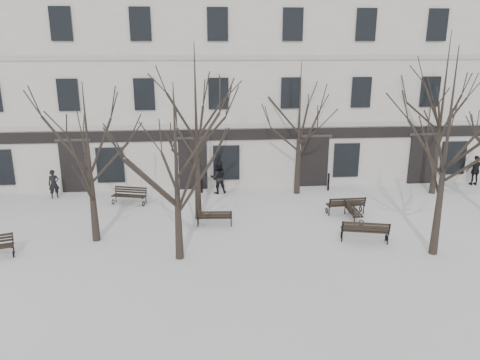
{
  "coord_description": "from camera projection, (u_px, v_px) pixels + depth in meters",
  "views": [
    {
      "loc": [
        -3.01,
        -17.86,
        8.06
      ],
      "look_at": [
        -1.24,
        3.0,
        1.91
      ],
      "focal_mm": 35.0,
      "sensor_mm": 36.0,
      "label": 1
    }
  ],
  "objects": [
    {
      "name": "tree_0",
      "position": [
        88.0,
        145.0,
        18.7
      ],
      "size": [
        4.65,
        4.65,
        6.64
      ],
      "color": "black",
      "rests_on": "ground"
    },
    {
      "name": "bench_5",
      "position": [
        352.0,
        211.0,
        22.07
      ],
      "size": [
        0.63,
        1.65,
        0.82
      ],
      "rotation": [
        0.0,
        0.0,
        1.55
      ],
      "color": "black",
      "rests_on": "ground"
    },
    {
      "name": "bollard_a",
      "position": [
        202.0,
        183.0,
        26.01
      ],
      "size": [
        0.13,
        0.13,
        1.05
      ],
      "color": "black",
      "rests_on": "ground"
    },
    {
      "name": "pedestrian_b",
      "position": [
        219.0,
        193.0,
        26.1
      ],
      "size": [
        0.96,
        0.79,
        1.82
      ],
      "primitive_type": "imported",
      "rotation": [
        0.0,
        0.0,
        3.26
      ],
      "color": "black",
      "rests_on": "ground"
    },
    {
      "name": "pedestrian_c",
      "position": [
        473.0,
        185.0,
        27.6
      ],
      "size": [
        1.07,
        0.51,
        1.77
      ],
      "primitive_type": "imported",
      "rotation": [
        0.0,
        0.0,
        3.06
      ],
      "color": "black",
      "rests_on": "ground"
    },
    {
      "name": "tree_5",
      "position": [
        300.0,
        113.0,
        24.83
      ],
      "size": [
        5.0,
        5.0,
        7.14
      ],
      "color": "black",
      "rests_on": "ground"
    },
    {
      "name": "tree_2",
      "position": [
        448.0,
        129.0,
        17.21
      ],
      "size": [
        5.6,
        5.6,
        8.0
      ],
      "color": "black",
      "rests_on": "ground"
    },
    {
      "name": "tree_4",
      "position": [
        196.0,
        112.0,
        20.92
      ],
      "size": [
        5.69,
        5.69,
        8.13
      ],
      "color": "black",
      "rests_on": "ground"
    },
    {
      "name": "tree_6",
      "position": [
        444.0,
        95.0,
        24.57
      ],
      "size": [
        6.08,
        6.08,
        8.68
      ],
      "color": "black",
      "rests_on": "ground"
    },
    {
      "name": "bench_2",
      "position": [
        365.0,
        230.0,
        19.53
      ],
      "size": [
        2.06,
        1.14,
        0.99
      ],
      "rotation": [
        0.0,
        0.0,
        2.91
      ],
      "color": "black",
      "rests_on": "ground"
    },
    {
      "name": "bench_3",
      "position": [
        130.0,
        195.0,
        24.23
      ],
      "size": [
        1.85,
        1.08,
        0.89
      ],
      "rotation": [
        0.0,
        0.0,
        -0.27
      ],
      "color": "black",
      "rests_on": "ground"
    },
    {
      "name": "pedestrian_a",
      "position": [
        55.0,
        198.0,
        25.27
      ],
      "size": [
        0.68,
        0.58,
        1.57
      ],
      "primitive_type": "imported",
      "rotation": [
        0.0,
        0.0,
        0.42
      ],
      "color": "black",
      "rests_on": "ground"
    },
    {
      "name": "building",
      "position": [
        246.0,
        83.0,
        30.42
      ],
      "size": [
        40.4,
        10.2,
        11.4
      ],
      "color": "beige",
      "rests_on": "ground"
    },
    {
      "name": "bench_1",
      "position": [
        214.0,
        217.0,
        21.27
      ],
      "size": [
        1.64,
        0.68,
        0.81
      ],
      "rotation": [
        0.0,
        0.0,
        3.08
      ],
      "color": "black",
      "rests_on": "ground"
    },
    {
      "name": "ground",
      "position": [
        275.0,
        243.0,
        19.59
      ],
      "size": [
        100.0,
        100.0,
        0.0
      ],
      "primitive_type": "plane",
      "color": "silver",
      "rests_on": "ground"
    },
    {
      "name": "bollard_b",
      "position": [
        329.0,
        181.0,
        26.42
      ],
      "size": [
        0.13,
        0.13,
        1.01
      ],
      "color": "black",
      "rests_on": "ground"
    },
    {
      "name": "bench_4",
      "position": [
        346.0,
        204.0,
        22.74
      ],
      "size": [
        1.87,
        0.75,
        0.93
      ],
      "rotation": [
        0.0,
        0.0,
        3.19
      ],
      "color": "black",
      "rests_on": "ground"
    },
    {
      "name": "tree_1",
      "position": [
        176.0,
        153.0,
        17.04
      ],
      "size": [
        4.72,
        4.72,
        6.75
      ],
      "color": "black",
      "rests_on": "ground"
    }
  ]
}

